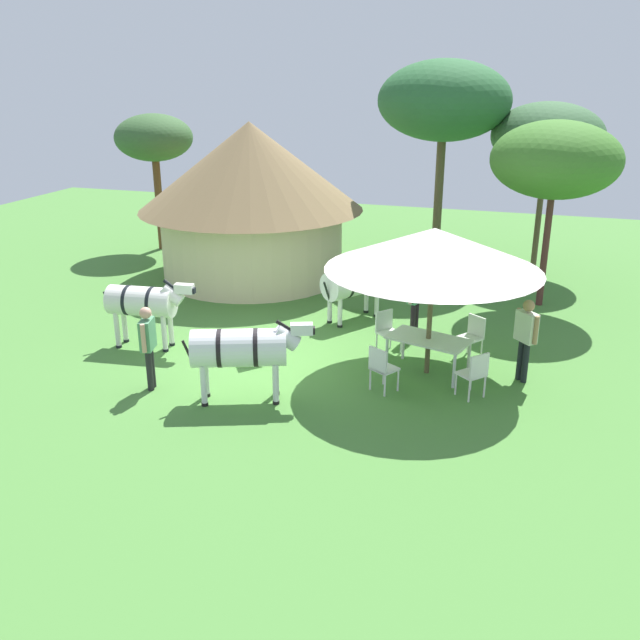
% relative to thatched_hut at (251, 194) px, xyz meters
% --- Properties ---
extents(ground_plane, '(36.00, 36.00, 0.00)m').
position_rel_thatched_hut_xyz_m(ground_plane, '(2.67, -5.79, -2.42)').
color(ground_plane, '#477D36').
extents(thatched_hut, '(6.36, 6.36, 4.41)m').
position_rel_thatched_hut_xyz_m(thatched_hut, '(0.00, 0.00, 0.00)').
color(thatched_hut, beige).
rests_on(thatched_hut, ground_plane).
extents(shade_umbrella, '(4.16, 4.16, 2.96)m').
position_rel_thatched_hut_xyz_m(shade_umbrella, '(5.98, -5.28, 0.13)').
color(shade_umbrella, brown).
rests_on(shade_umbrella, ground_plane).
extents(patio_dining_table, '(1.75, 1.25, 0.74)m').
position_rel_thatched_hut_xyz_m(patio_dining_table, '(5.98, -5.28, -1.76)').
color(patio_dining_table, silver).
rests_on(patio_dining_table, ground_plane).
extents(patio_chair_near_hut, '(0.60, 0.61, 0.90)m').
position_rel_thatched_hut_xyz_m(patio_chair_near_hut, '(4.96, -4.44, -1.90)').
color(patio_chair_near_hut, white).
rests_on(patio_chair_near_hut, ground_plane).
extents(patio_chair_west_end, '(0.59, 0.59, 0.90)m').
position_rel_thatched_hut_xyz_m(patio_chair_west_end, '(5.29, -6.41, -1.90)').
color(patio_chair_west_end, white).
rests_on(patio_chair_west_end, ground_plane).
extents(patio_chair_near_lawn, '(0.61, 0.61, 0.90)m').
position_rel_thatched_hut_xyz_m(patio_chair_near_lawn, '(6.98, -6.15, -1.90)').
color(patio_chair_near_lawn, white).
rests_on(patio_chair_near_lawn, ground_plane).
extents(patio_chair_east_end, '(0.60, 0.60, 0.90)m').
position_rel_thatched_hut_xyz_m(patio_chair_east_end, '(6.75, -4.21, -1.90)').
color(patio_chair_east_end, silver).
rests_on(patio_chair_east_end, ground_plane).
extents(guest_beside_umbrella, '(0.33, 0.56, 1.63)m').
position_rel_thatched_hut_xyz_m(guest_beside_umbrella, '(5.37, -3.37, -1.44)').
color(guest_beside_umbrella, black).
rests_on(guest_beside_umbrella, ground_plane).
extents(guest_behind_table, '(0.46, 0.47, 1.66)m').
position_rel_thatched_hut_xyz_m(guest_behind_table, '(7.80, -5.11, -1.42)').
color(guest_behind_table, black).
rests_on(guest_behind_table, ground_plane).
extents(standing_watcher, '(0.31, 0.57, 1.64)m').
position_rel_thatched_hut_xyz_m(standing_watcher, '(1.09, -7.60, -1.44)').
color(standing_watcher, black).
rests_on(standing_watcher, ground_plane).
extents(striped_lounge_chair, '(0.96, 0.93, 0.60)m').
position_rel_thatched_hut_xyz_m(striped_lounge_chair, '(2.29, -5.61, -2.17)').
color(striped_lounge_chair, teal).
rests_on(striped_lounge_chair, ground_plane).
extents(zebra_nearest_camera, '(2.26, 1.24, 1.56)m').
position_rel_thatched_hut_xyz_m(zebra_nearest_camera, '(2.96, -7.52, -1.40)').
color(zebra_nearest_camera, silver).
rests_on(zebra_nearest_camera, ground_plane).
extents(zebra_by_umbrella, '(1.49, 1.95, 1.49)m').
position_rel_thatched_hut_xyz_m(zebra_by_umbrella, '(3.80, -2.68, -1.47)').
color(zebra_by_umbrella, silver).
rests_on(zebra_by_umbrella, ground_plane).
extents(zebra_toward_hut, '(2.12, 0.80, 1.57)m').
position_rel_thatched_hut_xyz_m(zebra_toward_hut, '(-0.10, -5.78, -1.39)').
color(zebra_toward_hut, silver).
rests_on(zebra_toward_hut, ground_plane).
extents(acacia_tree_behind_hut, '(3.12, 3.12, 4.63)m').
position_rel_thatched_hut_xyz_m(acacia_tree_behind_hut, '(8.07, -0.18, 1.26)').
color(acacia_tree_behind_hut, '#522B28').
rests_on(acacia_tree_behind_hut, ground_plane).
extents(acacia_tree_left_background, '(3.17, 3.17, 4.91)m').
position_rel_thatched_hut_xyz_m(acacia_tree_left_background, '(7.84, 3.16, 1.52)').
color(acacia_tree_left_background, brown).
rests_on(acacia_tree_left_background, ground_plane).
extents(acacia_tree_far_lawn, '(2.51, 2.51, 4.43)m').
position_rel_thatched_hut_xyz_m(acacia_tree_far_lawn, '(-4.28, 2.16, 1.21)').
color(acacia_tree_far_lawn, brown).
rests_on(acacia_tree_far_lawn, ground_plane).
extents(acacia_tree_right_background, '(3.82, 3.82, 6.05)m').
position_rel_thatched_hut_xyz_m(acacia_tree_right_background, '(4.91, 2.76, 2.46)').
color(acacia_tree_right_background, brown).
rests_on(acacia_tree_right_background, ground_plane).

